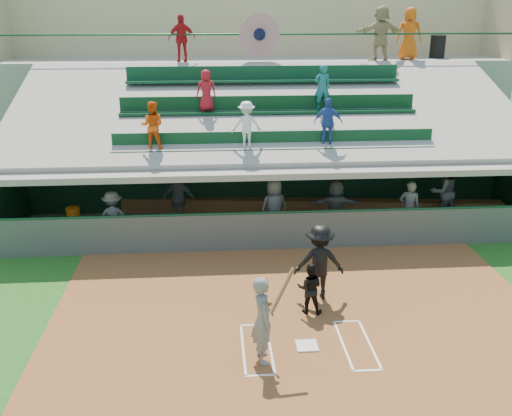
{
  "coord_description": "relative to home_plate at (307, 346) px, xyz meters",
  "views": [
    {
      "loc": [
        -1.79,
        -9.89,
        6.54
      ],
      "look_at": [
        -0.77,
        3.5,
        1.8
      ],
      "focal_mm": 40.0,
      "sensor_mm": 36.0,
      "label": 1
    }
  ],
  "objects": [
    {
      "name": "ground",
      "position": [
        0.0,
        0.0,
        -0.04
      ],
      "size": [
        100.0,
        100.0,
        0.0
      ],
      "primitive_type": "plane",
      "color": "#1D5217",
      "rests_on": "ground"
    },
    {
      "name": "dirt_slab",
      "position": [
        0.0,
        0.5,
        -0.03
      ],
      "size": [
        11.0,
        9.0,
        0.02
      ],
      "primitive_type": "cube",
      "color": "brown",
      "rests_on": "ground"
    },
    {
      "name": "home_plate",
      "position": [
        0.0,
        0.0,
        0.0
      ],
      "size": [
        0.43,
        0.43,
        0.03
      ],
      "primitive_type": "cube",
      "color": "silver",
      "rests_on": "dirt_slab"
    },
    {
      "name": "batters_box_chalk",
      "position": [
        0.0,
        0.0,
        -0.01
      ],
      "size": [
        2.65,
        1.85,
        0.01
      ],
      "color": "white",
      "rests_on": "dirt_slab"
    },
    {
      "name": "dugout_floor",
      "position": [
        0.0,
        6.75,
        -0.02
      ],
      "size": [
        16.0,
        3.5,
        0.04
      ],
      "primitive_type": "cube",
      "color": "gray",
      "rests_on": "ground"
    },
    {
      "name": "concourse_slab",
      "position": [
        0.0,
        13.5,
        2.26
      ],
      "size": [
        20.0,
        3.0,
        4.6
      ],
      "primitive_type": "cube",
      "color": "gray",
      "rests_on": "ground"
    },
    {
      "name": "grandstand",
      "position": [
        -0.01,
        10.51,
        2.23
      ],
      "size": [
        20.4,
        10.4,
        7.8
      ],
      "color": "#4E544F",
      "rests_on": "ground"
    },
    {
      "name": "batter_at_plate",
      "position": [
        -0.94,
        -0.39,
        0.89
      ],
      "size": [
        0.89,
        0.77,
        1.95
      ],
      "color": "#61635E",
      "rests_on": "dirt_slab"
    },
    {
      "name": "catcher",
      "position": [
        0.27,
        1.38,
        0.58
      ],
      "size": [
        0.67,
        0.57,
        1.19
      ],
      "primitive_type": "imported",
      "rotation": [
        0.0,
        0.0,
        2.92
      ],
      "color": "black",
      "rests_on": "dirt_slab"
    },
    {
      "name": "home_umpire",
      "position": [
        0.6,
        2.08,
        0.89
      ],
      "size": [
        1.21,
        0.73,
        1.82
      ],
      "primitive_type": "imported",
      "rotation": [
        0.0,
        0.0,
        3.09
      ],
      "color": "black",
      "rests_on": "dirt_slab"
    },
    {
      "name": "dugout_bench",
      "position": [
        -0.03,
        8.05,
        0.24
      ],
      "size": [
        15.43,
        2.23,
        0.46
      ],
      "primitive_type": "cube",
      "rotation": [
        0.0,
        0.0,
        -0.11
      ],
      "color": "olive",
      "rests_on": "dugout_floor"
    },
    {
      "name": "white_table",
      "position": [
        -5.91,
        6.06,
        0.32
      ],
      "size": [
        0.77,
        0.6,
        0.63
      ],
      "primitive_type": "cube",
      "rotation": [
        0.0,
        0.0,
        -0.08
      ],
      "color": "silver",
      "rests_on": "dugout_floor"
    },
    {
      "name": "water_cooler",
      "position": [
        -5.92,
        6.02,
        0.83
      ],
      "size": [
        0.39,
        0.39,
        0.39
      ],
      "primitive_type": "cylinder",
      "color": "#C5590B",
      "rests_on": "white_table"
    },
    {
      "name": "dugout_player_a",
      "position": [
        -4.74,
        5.79,
        0.79
      ],
      "size": [
        1.06,
        0.68,
        1.56
      ],
      "primitive_type": "imported",
      "rotation": [
        0.0,
        0.0,
        3.24
      ],
      "color": "#565954",
      "rests_on": "dugout_floor"
    },
    {
      "name": "dugout_player_b",
      "position": [
        -2.91,
        7.1,
        0.87
      ],
      "size": [
        1.07,
        0.61,
        1.72
      ],
      "primitive_type": "imported",
      "rotation": [
        0.0,
        0.0,
        2.94
      ],
      "color": "#535651",
      "rests_on": "dugout_floor"
    },
    {
      "name": "dugout_player_c",
      "position": [
        -0.04,
        6.01,
        0.87
      ],
      "size": [
        0.97,
        0.78,
        1.74
      ],
      "primitive_type": "imported",
      "rotation": [
        0.0,
        0.0,
        3.44
      ],
      "color": "#565954",
      "rests_on": "dugout_floor"
    },
    {
      "name": "dugout_player_d",
      "position": [
        1.84,
        6.17,
        0.82
      ],
      "size": [
        1.54,
        0.57,
        1.63
      ],
      "primitive_type": "imported",
      "rotation": [
        0.0,
        0.0,
        3.08
      ],
      "color": "#555752",
      "rests_on": "dugout_floor"
    },
    {
      "name": "dugout_player_e",
      "position": [
        3.97,
        5.7,
        0.85
      ],
      "size": [
        0.72,
        0.6,
        1.7
      ],
      "primitive_type": "imported",
      "rotation": [
        0.0,
        0.0,
        2.77
      ],
      "color": "#565853",
      "rests_on": "dugout_floor"
    },
    {
      "name": "dugout_player_f",
      "position": [
        5.46,
        6.86,
        0.98
      ],
      "size": [
        1.1,
        0.95,
        1.95
      ],
      "primitive_type": "imported",
      "rotation": [
        0.0,
        0.0,
        3.4
      ],
      "color": "#5A5D57",
      "rests_on": "dugout_floor"
    },
    {
      "name": "trash_bin",
      "position": [
        7.3,
        13.24,
        5.01
      ],
      "size": [
        0.59,
        0.59,
        0.89
      ],
      "primitive_type": "cylinder",
      "color": "black",
      "rests_on": "concourse_slab"
    },
    {
      "name": "concourse_staff_a",
      "position": [
        -2.86,
        12.1,
        5.42
      ],
      "size": [
        1.06,
        0.6,
        1.71
      ],
      "primitive_type": "imported",
      "rotation": [
        0.0,
        0.0,
        3.33
      ],
      "color": "red",
      "rests_on": "concourse_slab"
    },
    {
      "name": "concourse_staff_b",
      "position": [
        5.87,
        12.61,
        5.55
      ],
      "size": [
        1.12,
        0.94,
        1.96
      ],
      "primitive_type": "imported",
      "rotation": [
        0.0,
        0.0,
        2.76
      ],
      "color": "#DB550C",
      "rests_on": "concourse_slab"
    },
    {
      "name": "concourse_staff_c",
      "position": [
        4.6,
        12.13,
        5.58
      ],
      "size": [
        1.97,
        1.01,
        2.03
      ],
      "primitive_type": "imported",
      "rotation": [
        0.0,
        0.0,
        3.37
      ],
      "color": "tan",
      "rests_on": "concourse_slab"
    }
  ]
}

